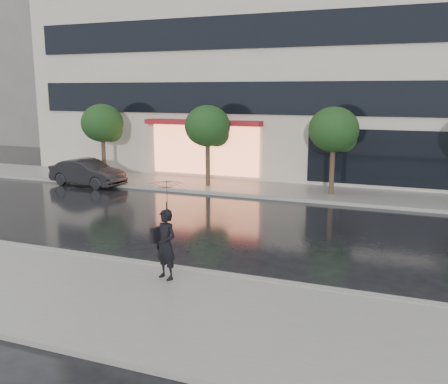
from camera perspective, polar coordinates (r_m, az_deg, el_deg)
The scene contains 12 objects.
ground at distance 14.50m, azimuth -6.67°, elevation -7.30°, with size 120.00×120.00×0.00m, color black.
sidewalk_near at distance 11.91m, azimuth -14.21°, elevation -11.55°, with size 60.00×4.50×0.12m, color slate.
sidewalk_far at distance 23.71m, azimuth 5.06°, elevation 0.28°, with size 60.00×3.50×0.12m, color slate.
curb_near at distance 13.66m, azimuth -8.68°, elevation -8.25°, with size 60.00×0.25×0.14m, color gray.
curb_far at distance 22.07m, azimuth 3.77°, elevation -0.51°, with size 60.00×0.25×0.14m, color gray.
office_building at distance 31.05m, azimuth 9.68°, elevation 19.39°, with size 30.00×12.76×18.00m.
bg_building_left at distance 51.43m, azimuth -21.19°, elevation 12.24°, with size 14.00×10.00×12.00m, color #59544F.
tree_far_west at distance 27.05m, azimuth -13.60°, elevation 7.51°, with size 2.20×2.20×3.99m.
tree_mid_west at distance 24.11m, azimuth -1.73°, elevation 7.37°, with size 2.20×2.20×3.99m.
tree_mid_east at distance 22.44m, azimuth 12.59°, elevation 6.80°, with size 2.20×2.20×3.99m.
parked_car at distance 25.73m, azimuth -15.35°, elevation 2.16°, with size 1.40×4.00×1.32m, color black.
pedestrian_with_umbrella at distance 12.02m, azimuth -6.64°, elevation -2.50°, with size 1.30×1.31×2.48m.
Camera 1 is at (6.56, -12.07, 4.65)m, focal length 40.00 mm.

